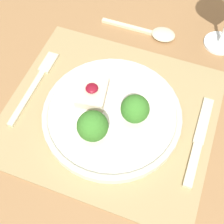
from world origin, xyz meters
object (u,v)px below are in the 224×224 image
Objects in this scene: knife at (197,146)px; spoon at (157,33)px; dinner_plate at (111,114)px; fork at (37,82)px.

spoon is (-0.15, 0.25, 0.00)m from knife.
dinner_plate is 0.18m from fork.
knife is at bearing -60.50° from spoon.
knife is (0.17, -0.00, -0.01)m from dinner_plate.
fork is 0.35m from knife.
dinner_plate is at bearing 179.62° from knife.
spoon is at bearing 85.50° from dinner_plate.
dinner_plate reaches higher than knife.
knife is (0.35, -0.03, 0.00)m from fork.
knife reaches higher than fork.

